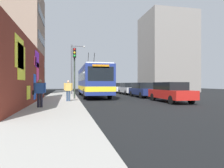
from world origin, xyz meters
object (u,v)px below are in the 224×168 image
traffic_light (74,65)px  street_lamp (73,65)px  city_bus (93,80)px  parked_car_white (118,88)px  parked_car_red (170,92)px  pedestrian_near_wall (40,91)px  parked_car_navy (143,90)px  parked_car_silver (128,88)px  pedestrian_at_curb (68,89)px

traffic_light → street_lamp: street_lamp is taller
city_bus → parked_car_white: city_bus is taller
city_bus → parked_car_red: size_ratio=2.41×
parked_car_red → pedestrian_near_wall: pedestrian_near_wall is taller
parked_car_red → street_lamp: size_ratio=0.76×
parked_car_navy → parked_car_red: bearing=180.0°
city_bus → parked_car_white: (8.74, -5.20, -1.00)m
pedestrian_near_wall → parked_car_silver: bearing=-33.8°
pedestrian_at_curb → parked_car_white: bearing=-26.7°
parked_car_navy → street_lamp: street_lamp is taller
parked_car_silver → traffic_light: bearing=137.5°
parked_car_navy → street_lamp: size_ratio=0.74×
city_bus → parked_car_navy: size_ratio=2.46×
parked_car_navy → parked_car_white: bearing=-0.0°
pedestrian_near_wall → pedestrian_at_curb: (3.70, -1.56, 0.00)m
parked_car_navy → parked_car_silver: bearing=0.0°
parked_car_white → pedestrian_at_curb: pedestrian_at_curb is taller
parked_car_navy → parked_car_silver: same height
pedestrian_at_curb → traffic_light: bearing=-12.7°
pedestrian_at_curb → street_lamp: bearing=-3.4°
city_bus → pedestrian_at_curb: city_bus is taller
parked_car_navy → pedestrian_near_wall: (-8.55, 9.45, 0.22)m
city_bus → pedestrian_at_curb: size_ratio=7.35×
parked_car_white → parked_car_navy: bearing=180.0°
parked_car_navy → parked_car_silver: 5.57m
city_bus → street_lamp: size_ratio=1.82×
street_lamp → parked_car_silver: bearing=-93.0°
pedestrian_near_wall → street_lamp: (14.50, -2.21, 2.74)m
parked_car_red → parked_car_silver: 11.36m
pedestrian_at_curb → parked_car_silver: bearing=-37.1°
parked_car_white → pedestrian_near_wall: size_ratio=3.03×
pedestrian_at_curb → traffic_light: size_ratio=0.35×
parked_car_silver → parked_car_red: bearing=-180.0°
city_bus → pedestrian_near_wall: size_ratio=7.34×
parked_car_navy → street_lamp: bearing=50.6°
parked_car_navy → traffic_light: 8.08m
parked_car_red → street_lamp: street_lamp is taller
city_bus → parked_car_white: size_ratio=2.42×
parked_car_navy → traffic_light: traffic_light is taller
pedestrian_at_curb → street_lamp: street_lamp is taller
parked_car_silver → pedestrian_near_wall: 16.98m
parked_car_white → street_lamp: 9.23m
parked_car_white → traffic_light: bearing=151.1°
parked_car_red → traffic_light: size_ratio=1.07×
street_lamp → parked_car_navy: bearing=-129.4°
parked_car_silver → traffic_light: 11.13m
city_bus → pedestrian_near_wall: city_bus is taller
parked_car_silver → pedestrian_at_curb: bearing=142.9°
pedestrian_near_wall → pedestrian_at_curb: 4.02m
parked_car_silver → street_lamp: bearing=87.0°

